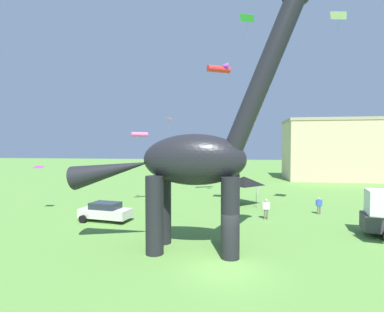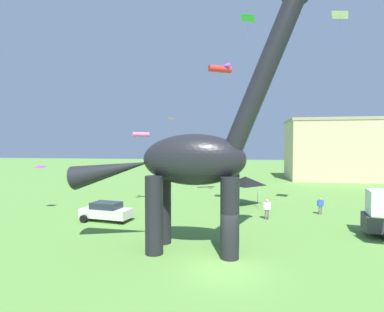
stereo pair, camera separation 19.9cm
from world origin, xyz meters
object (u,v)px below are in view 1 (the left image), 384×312
Objects in this scene: kite_trailing at (220,69)px; kite_far_left at (169,118)px; kite_drifting at (247,18)px; kite_mid_center at (139,135)px; festival_canopy_tent at (244,181)px; kite_far_right at (338,16)px; dinosaur_sculpture at (193,160)px; person_strolling_adult at (319,204)px; kite_apex at (39,167)px; parked_sedan_left at (105,211)px; person_near_flyer at (266,207)px.

kite_trailing is 1.77× the size of kite_far_left.
kite_drifting reaches higher than kite_mid_center.
festival_canopy_tent is 1.51× the size of kite_far_right.
kite_trailing reaches higher than dinosaur_sculpture.
kite_far_left is at bearing -12.71° from person_strolling_adult.
kite_mid_center is (8.11, 5.00, 3.17)m from kite_apex.
dinosaur_sculpture is at bearing -110.76° from kite_drifting.
person_strolling_adult is 7.66m from festival_canopy_tent.
kite_drifting is 1.20× the size of kite_far_left.
kite_trailing reaches higher than kite_mid_center.
parked_sedan_left is 9.94m from kite_mid_center.
kite_apex is 17.42m from kite_far_left.
festival_canopy_tent is 1.68× the size of kite_mid_center.
kite_trailing is (-10.59, 7.13, -2.30)m from kite_far_right.
parked_sedan_left is 18.88m from person_strolling_adult.
kite_drifting is 17.71m from kite_far_left.
person_near_flyer reaches higher than person_strolling_adult.
parked_sedan_left is at bearing -96.10° from kite_far_left.
kite_far_left is (1.70, 15.92, 9.09)m from parked_sedan_left.
kite_trailing is 1.50× the size of kite_mid_center.
dinosaur_sculpture is 5.32× the size of kite_trailing.
kite_apex is 0.44× the size of kite_far_right.
kite_trailing is at bearing 108.25° from kite_drifting.
parked_sedan_left is 25.86m from kite_far_right.
person_near_flyer is 21.17m from kite_apex.
parked_sedan_left is 2.12× the size of kite_far_right.
kite_far_left is at bearing 132.23° from dinosaur_sculpture.
parked_sedan_left is 2.79× the size of kite_far_left.
festival_canopy_tent reaches higher than person_near_flyer.
festival_canopy_tent is 15.58m from kite_drifting.
kite_mid_center is (0.39, 7.41, 6.61)m from parked_sedan_left.
kite_mid_center is (-17.75, 2.17, 6.49)m from person_strolling_adult.
kite_far_left is at bearing 148.53° from kite_trailing.
kite_far_right reaches higher than kite_trailing.
kite_far_right is (19.31, 4.49, 16.61)m from parked_sedan_left.
kite_drifting is 7.91m from kite_far_right.
person_near_flyer is 16.15m from kite_drifting.
parked_sedan_left is 18.41m from kite_far_left.
kite_trailing is at bearing 159.44° from person_near_flyer.
festival_canopy_tent is 20.26m from kite_apex.
person_near_flyer is at bearing -49.26° from kite_far_left.
festival_canopy_tent is at bearing -36.64° from kite_far_left.
person_near_flyer is at bearing -20.70° from kite_mid_center.
kite_mid_center is at bearing -157.60° from person_near_flyer.
kite_far_left reaches higher than kite_apex.
kite_apex is 10.04m from kite_mid_center.
kite_far_left is at bearing 143.36° from festival_canopy_tent.
kite_drifting is at bearing 23.54° from parked_sedan_left.
kite_mid_center reaches higher than festival_canopy_tent.
kite_far_right is (27.03, 2.09, 13.17)m from kite_apex.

